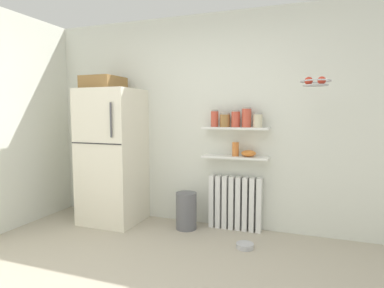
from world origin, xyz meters
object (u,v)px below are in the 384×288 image
Objects in this scene: refrigerator at (112,153)px; storage_jar_1 at (225,120)px; radiator at (235,203)px; vase at (235,149)px; storage_jar_2 at (236,119)px; shelf_bowl at (249,153)px; storage_jar_4 at (258,120)px; storage_jar_3 at (247,117)px; hanging_fruit_basket at (316,82)px; storage_jar_0 at (215,118)px; pet_food_bowl at (245,246)px; trash_bin at (186,211)px.

refrigerator is 1.50m from storage_jar_1.
vase is at bearing -84.71° from radiator.
storage_jar_1 is 0.13m from storage_jar_2.
shelf_bowl is (0.16, -0.03, 0.61)m from radiator.
storage_jar_2 is (0.00, -0.03, 1.01)m from radiator.
vase is (-0.25, -0.00, -0.34)m from storage_jar_4.
storage_jar_3 is 0.88m from hanging_fruit_basket.
hanging_fruit_basket is (1.11, -0.35, 0.36)m from storage_jar_0.
pet_food_bowl is (0.22, -0.48, -1.31)m from storage_jar_2.
hanging_fruit_basket reaches higher than storage_jar_3.
storage_jar_3 is at bearing 0.00° from vase.
radiator is at bearing 169.25° from shelf_bowl.
storage_jar_4 is at bearing 0.00° from shelf_bowl.
radiator is at bearing 113.27° from pet_food_bowl.
storage_jar_0 is at bearing 180.00° from shelf_bowl.
vase is at bearing -180.00° from storage_jar_4.
storage_jar_4 is (0.51, 0.00, -0.02)m from storage_jar_0.
storage_jar_0 is at bearing -180.00° from storage_jar_3.
storage_jar_2 is at bearing 157.38° from hanging_fruit_basket.
trash_bin is (-0.56, -0.16, -0.76)m from vase.
hanging_fruit_basket is at bearing -22.62° from storage_jar_2.
storage_jar_3 is 1.37× the size of shelf_bowl.
refrigerator is at bearing -172.57° from storage_jar_3.
refrigerator is at bearing -171.98° from vase.
pet_food_bowl is (0.48, -0.48, -1.31)m from storage_jar_0.
storage_jar_4 is at bearing 0.00° from storage_jar_2.
trash_bin is (-0.68, -0.16, -1.13)m from storage_jar_3.
storage_jar_2 reaches higher than storage_jar_4.
shelf_bowl is at bearing 0.00° from storage_jar_2.
storage_jar_2 is (0.26, -0.00, -0.00)m from storage_jar_0.
storage_jar_1 is 0.83× the size of storage_jar_2.
storage_jar_0 is 1.22m from hanging_fruit_basket.
storage_jar_1 is 0.26m from storage_jar_3.
storage_jar_3 is at bearing -13.23° from radiator.
radiator is 3.92× the size of vase.
storage_jar_2 is 0.45× the size of trash_bin.
radiator is 3.87× the size of storage_jar_1.
pet_food_bowl is at bearing -8.46° from refrigerator.
storage_jar_2 is 0.43m from shelf_bowl.
hanging_fruit_basket is at bearing -26.11° from storage_jar_3.
storage_jar_3 reaches higher than storage_jar_4.
radiator is 3.22× the size of storage_jar_2.
storage_jar_1 is at bearing 180.00° from vase.
refrigerator is 9.31× the size of storage_jar_2.
storage_jar_2 is 0.36m from vase.
storage_jar_2 is at bearing -180.00° from shelf_bowl.
storage_jar_4 reaches higher than shelf_bowl.
refrigerator is at bearing -171.97° from storage_jar_2.
trash_bin is (-0.81, -0.16, -1.10)m from storage_jar_4.
radiator is 1.01m from storage_jar_1.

